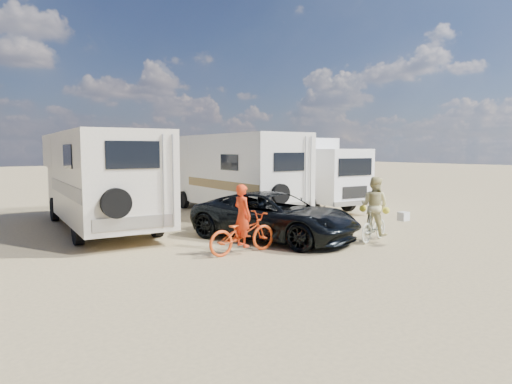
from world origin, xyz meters
TOP-DOWN VIEW (x-y plane):
  - ground at (0.00, 0.00)m, footprint 140.00×140.00m
  - rv_main at (0.16, 7.23)m, footprint 2.91×8.11m
  - rv_left at (-5.37, 6.81)m, footprint 3.35×8.32m
  - box_truck at (3.62, 6.87)m, footprint 3.02×7.49m
  - dark_suv at (-1.96, 1.82)m, footprint 3.75×5.45m
  - bike_man at (-3.72, 0.97)m, footprint 1.96×0.70m
  - bike_woman at (0.14, -0.10)m, footprint 1.59×0.78m
  - rider_man at (-3.72, 0.97)m, footprint 0.38×0.58m
  - rider_woman at (0.14, -0.10)m, footprint 0.81×0.94m
  - bike_parked at (3.71, 5.97)m, footprint 1.71×0.60m
  - cooler at (-1.28, 3.58)m, footprint 0.62×0.53m
  - crate at (-0.32, 2.86)m, footprint 0.59×0.59m

SIDE VIEW (x-z plane):
  - ground at x=0.00m, z-range 0.00..0.00m
  - crate at x=-0.32m, z-range 0.00..0.36m
  - cooler at x=-1.28m, z-range 0.00..0.43m
  - bike_parked at x=3.71m, z-range 0.00..0.90m
  - bike_woman at x=0.14m, z-range 0.00..0.92m
  - bike_man at x=-3.72m, z-range 0.00..1.03m
  - dark_suv at x=-1.96m, z-range 0.00..1.38m
  - rider_man at x=-3.72m, z-range 0.00..1.57m
  - rider_woman at x=0.14m, z-range 0.00..1.68m
  - box_truck at x=3.62m, z-range 0.00..3.11m
  - rv_left at x=-5.37m, z-range 0.00..3.16m
  - rv_main at x=0.16m, z-range 0.00..3.21m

